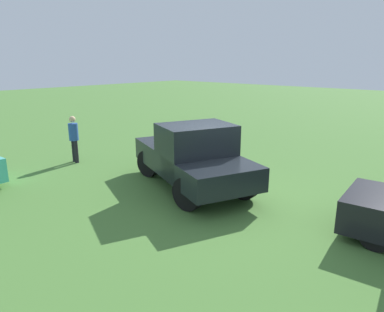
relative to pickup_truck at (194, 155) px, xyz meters
The scene contains 3 objects.
ground_plane 1.21m from the pickup_truck, behind, with size 80.00×80.00×0.00m, color #477533.
pickup_truck is the anchor object (origin of this frame).
person_bystander 4.91m from the pickup_truck, ahead, with size 0.37×0.37×1.63m.
Camera 1 is at (-5.39, 7.11, 3.47)m, focal length 32.85 mm.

